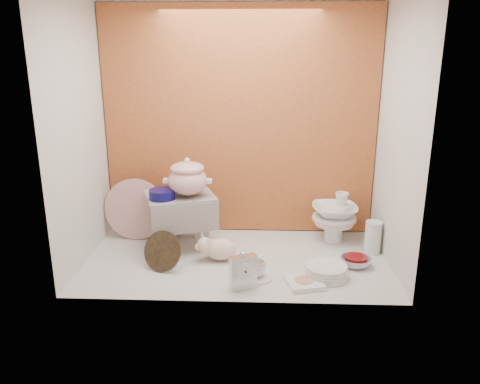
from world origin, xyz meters
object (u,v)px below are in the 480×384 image
(floral_platter, at_px, (135,209))
(dinner_plate_stack, at_px, (326,271))
(mantel_clock, at_px, (243,271))
(porcelain_tower, at_px, (334,217))
(gold_rim_teacup, at_px, (256,269))
(blue_white_vase, at_px, (169,218))
(crystal_bowl, at_px, (356,262))
(step_stool, at_px, (181,221))
(plush_pig, at_px, (220,249))
(soup_tureen, at_px, (188,177))

(floral_platter, distance_m, dinner_plate_stack, 1.31)
(mantel_clock, relative_size, porcelain_tower, 0.62)
(floral_platter, relative_size, gold_rim_teacup, 3.66)
(blue_white_vase, xyz_separation_m, gold_rim_teacup, (0.60, -0.61, -0.07))
(dinner_plate_stack, distance_m, crystal_bowl, 0.24)
(step_stool, height_order, porcelain_tower, step_stool)
(blue_white_vase, relative_size, plush_pig, 1.03)
(plush_pig, distance_m, porcelain_tower, 0.80)
(crystal_bowl, bearing_deg, floral_platter, 164.98)
(mantel_clock, height_order, dinner_plate_stack, mantel_clock)
(mantel_clock, xyz_separation_m, gold_rim_teacup, (0.07, 0.12, -0.05))
(step_stool, xyz_separation_m, floral_platter, (-0.32, 0.13, 0.03))
(blue_white_vase, xyz_separation_m, dinner_plate_stack, (0.99, -0.58, -0.09))
(floral_platter, relative_size, porcelain_tower, 1.22)
(step_stool, xyz_separation_m, plush_pig, (0.27, -0.19, -0.10))
(porcelain_tower, bearing_deg, crystal_bowl, -78.59)
(floral_platter, bearing_deg, blue_white_vase, 16.03)
(step_stool, xyz_separation_m, porcelain_tower, (0.99, 0.14, -0.01))
(soup_tureen, height_order, gold_rim_teacup, soup_tureen)
(floral_platter, height_order, crystal_bowl, floral_platter)
(step_stool, xyz_separation_m, mantel_clock, (0.41, -0.54, -0.07))
(gold_rim_teacup, xyz_separation_m, crystal_bowl, (0.58, 0.18, -0.03))
(blue_white_vase, height_order, plush_pig, blue_white_vase)
(blue_white_vase, xyz_separation_m, mantel_clock, (0.53, -0.73, -0.02))
(plush_pig, xyz_separation_m, crystal_bowl, (0.80, -0.05, -0.04))
(dinner_plate_stack, relative_size, porcelain_tower, 0.74)
(blue_white_vase, distance_m, crystal_bowl, 1.26)
(blue_white_vase, relative_size, porcelain_tower, 0.75)
(plush_pig, height_order, gold_rim_teacup, plush_pig)
(soup_tureen, relative_size, floral_platter, 0.69)
(floral_platter, height_order, dinner_plate_stack, floral_platter)
(soup_tureen, height_order, mantel_clock, soup_tureen)
(plush_pig, xyz_separation_m, porcelain_tower, (0.72, 0.33, 0.09))
(gold_rim_teacup, xyz_separation_m, dinner_plate_stack, (0.39, 0.03, -0.02))
(blue_white_vase, distance_m, porcelain_tower, 1.10)
(floral_platter, distance_m, plush_pig, 0.68)
(gold_rim_teacup, height_order, crystal_bowl, gold_rim_teacup)
(mantel_clock, xyz_separation_m, porcelain_tower, (0.57, 0.68, 0.06))
(floral_platter, relative_size, mantel_clock, 1.96)
(plush_pig, xyz_separation_m, dinner_plate_stack, (0.61, -0.20, -0.03))
(crystal_bowl, bearing_deg, step_stool, 167.18)
(step_stool, xyz_separation_m, blue_white_vase, (-0.11, 0.19, -0.05))
(mantel_clock, bearing_deg, blue_white_vase, 102.91)
(mantel_clock, xyz_separation_m, crystal_bowl, (0.65, 0.30, -0.08))
(floral_platter, bearing_deg, gold_rim_teacup, -34.31)
(floral_platter, distance_m, blue_white_vase, 0.23)
(blue_white_vase, bearing_deg, porcelain_tower, -2.54)
(gold_rim_teacup, bearing_deg, step_stool, 138.97)
(step_stool, relative_size, floral_platter, 1.00)
(floral_platter, bearing_deg, plush_pig, -28.74)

